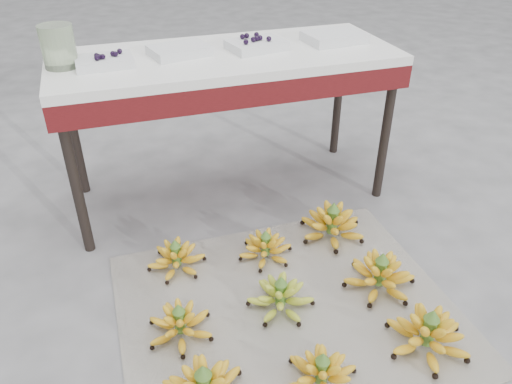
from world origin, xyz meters
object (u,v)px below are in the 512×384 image
object	(u,v)px
tray_far_left	(104,61)
bunch_mid_center	(281,297)
vendor_table	(226,71)
tray_right	(256,45)
bunch_mid_right	(380,275)
bunch_back_left	(176,258)
tray_far_right	(334,37)
tray_left	(179,50)
bunch_mid_left	(180,324)
bunch_front_right	(428,334)
bunch_back_right	(332,224)
bunch_front_center	(321,374)
glass_jar	(58,46)
newspaper_mat	(287,310)
bunch_back_center	(266,248)

from	to	relation	value
tray_far_left	bunch_mid_center	bearing A→B (deg)	-59.99
vendor_table	tray_right	distance (m)	0.18
bunch_mid_right	bunch_back_left	bearing A→B (deg)	131.06
bunch_mid_center	tray_far_right	xyz separation A→B (m)	(0.58, 0.87, 0.70)
bunch_mid_center	tray_right	bearing A→B (deg)	98.47
vendor_table	tray_left	world-z (taller)	tray_left
bunch_mid_center	tray_far_left	distance (m)	1.20
tray_right	bunch_mid_right	bearing A→B (deg)	-75.58
bunch_mid_left	bunch_mid_center	xyz separation A→B (m)	(0.39, 0.01, 0.00)
bunch_front_right	bunch_back_right	size ratio (longest dim) A/B	0.85
bunch_front_center	bunch_front_right	size ratio (longest dim) A/B	0.84
bunch_front_center	bunch_mid_left	size ratio (longest dim) A/B	0.79
bunch_mid_center	tray_left	bearing A→B (deg)	120.85
vendor_table	bunch_mid_left	bearing A→B (deg)	-116.09
tray_right	glass_jar	size ratio (longest dim) A/B	1.63
glass_jar	bunch_back_left	bearing A→B (deg)	-58.75
newspaper_mat	vendor_table	bearing A→B (deg)	88.74
bunch_mid_left	tray_far_left	world-z (taller)	tray_far_left
tray_far_left	tray_left	distance (m)	0.33
bunch_mid_left	tray_right	bearing A→B (deg)	35.26
bunch_front_center	glass_jar	distance (m)	1.60
newspaper_mat	glass_jar	world-z (taller)	glass_jar
bunch_front_center	tray_far_left	bearing A→B (deg)	111.20
bunch_front_right	glass_jar	distance (m)	1.79
bunch_mid_center	tray_far_left	world-z (taller)	tray_far_left
bunch_mid_center	bunch_mid_right	world-z (taller)	bunch_mid_right
bunch_mid_center	tray_far_left	size ratio (longest dim) A/B	1.38
bunch_front_right	tray_far_left	bearing A→B (deg)	125.46
tray_right	glass_jar	distance (m)	0.84
tray_left	glass_jar	world-z (taller)	glass_jar
bunch_mid_center	bunch_back_center	size ratio (longest dim) A/B	1.10
bunch_front_right	tray_far_left	xyz separation A→B (m)	(-0.90, 1.17, 0.70)
bunch_front_center	tray_right	xyz separation A→B (m)	(0.18, 1.23, 0.71)
bunch_back_right	bunch_mid_right	bearing A→B (deg)	-96.93
bunch_front_center	bunch_mid_center	bearing A→B (deg)	89.57
tray_far_left	bunch_mid_left	bearing A→B (deg)	-83.60
bunch_front_right	bunch_mid_center	distance (m)	0.54
bunch_front_center	bunch_back_left	world-z (taller)	bunch_front_center
bunch_back_center	tray_left	distance (m)	0.94
tray_far_right	glass_jar	distance (m)	1.23
bunch_back_right	tray_right	size ratio (longest dim) A/B	1.26
newspaper_mat	tray_far_right	world-z (taller)	tray_far_right
bunch_back_left	vendor_table	distance (m)	0.87
bunch_mid_left	bunch_back_left	size ratio (longest dim) A/B	1.29
bunch_back_right	tray_left	bearing A→B (deg)	123.17
bunch_mid_left	tray_far_right	bearing A→B (deg)	20.94
bunch_mid_center	bunch_back_left	size ratio (longest dim) A/B	1.33
bunch_front_right	bunch_back_left	size ratio (longest dim) A/B	1.22
newspaper_mat	tray_far_left	world-z (taller)	tray_far_left
bunch_front_right	bunch_mid_center	bearing A→B (deg)	139.03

